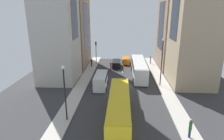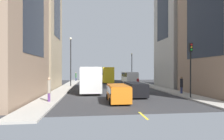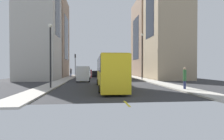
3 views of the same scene
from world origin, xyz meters
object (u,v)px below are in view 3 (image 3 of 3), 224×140
traffic_light_near_corner (75,61)px  pedestrian_crossing_near (71,72)px  city_bus_white (120,69)px  pedestrian_crossing_mid (185,77)px  pedestrian_walking_far (91,73)px  car_orange_1 (105,73)px  delivery_van_white (84,72)px  car_black_0 (96,73)px  pedestrian_waiting_curb (128,71)px  streetcar_yellow (109,70)px

traffic_light_near_corner → pedestrian_crossing_near: bearing=77.4°
city_bus_white → pedestrian_crossing_mid: size_ratio=5.64×
city_bus_white → pedestrian_walking_far: 7.29m
car_orange_1 → traffic_light_near_corner: size_ratio=0.74×
delivery_van_white → pedestrian_crossing_mid: 17.77m
car_black_0 → pedestrian_walking_far: 3.18m
traffic_light_near_corner → pedestrian_waiting_curb: bearing=-177.3°
pedestrian_walking_far → pedestrian_crossing_mid: pedestrian_crossing_mid is taller
delivery_van_white → traffic_light_near_corner: bearing=-79.5°
city_bus_white → streetcar_yellow: (3.77, 17.75, 0.11)m
car_black_0 → car_orange_1: bearing=-126.5°
city_bus_white → pedestrian_waiting_curb: 10.70m
city_bus_white → streetcar_yellow: streetcar_yellow is taller
pedestrian_waiting_curb → pedestrian_crossing_near: bearing=-12.2°
pedestrian_crossing_mid → traffic_light_near_corner: bearing=-26.7°
delivery_van_white → pedestrian_waiting_curb: size_ratio=2.68×
pedestrian_walking_far → streetcar_yellow: bearing=-137.7°
streetcar_yellow → delivery_van_white: size_ratio=2.22×
streetcar_yellow → pedestrian_waiting_curb: size_ratio=5.93×
car_black_0 → traffic_light_near_corner: 6.61m
pedestrian_crossing_mid → pedestrian_waiting_curb: pedestrian_crossing_mid is taller
city_bus_white → car_black_0: 8.55m
streetcar_yellow → pedestrian_walking_far: 21.82m
pedestrian_walking_far → car_black_0: bearing=15.2°
city_bus_white → delivery_van_white: (7.26, 6.62, -0.50)m
traffic_light_near_corner → car_black_0: bearing=155.1°
car_orange_1 → traffic_light_near_corner: bearing=6.4°
city_bus_white → car_orange_1: size_ratio=3.04×
pedestrian_crossing_near → pedestrian_crossing_mid: (-14.81, 26.57, 0.12)m
pedestrian_crossing_near → pedestrian_walking_far: pedestrian_crossing_near is taller
city_bus_white → car_black_0: size_ratio=2.68×
car_black_0 → traffic_light_near_corner: size_ratio=0.84×
city_bus_white → car_orange_1: bearing=-76.2°
traffic_light_near_corner → pedestrian_crossing_mid: bearing=115.3°
pedestrian_waiting_curb → traffic_light_near_corner: (13.98, 0.66, 2.78)m
pedestrian_waiting_curb → delivery_van_white: bearing=29.4°
city_bus_white → pedestrian_crossing_mid: city_bus_white is taller
car_black_0 → traffic_light_near_corner: traffic_light_near_corner is taller
delivery_van_white → pedestrian_crossing_mid: delivery_van_white is taller
pedestrian_walking_far → pedestrian_waiting_curb: pedestrian_waiting_curb is taller
delivery_van_white → pedestrian_crossing_near: (3.68, -12.72, -0.28)m
streetcar_yellow → pedestrian_waiting_curb: bearing=-105.2°
pedestrian_waiting_curb → traffic_light_near_corner: size_ratio=0.38×
traffic_light_near_corner → pedestrian_walking_far: bearing=127.3°
streetcar_yellow → pedestrian_waiting_curb: 28.76m
pedestrian_crossing_near → traffic_light_near_corner: traffic_light_near_corner is taller
streetcar_yellow → traffic_light_near_corner: traffic_light_near_corner is taller
pedestrian_crossing_near → car_black_0: bearing=-119.5°
pedestrian_crossing_near → car_orange_1: bearing=-101.0°
pedestrian_crossing_near → pedestrian_crossing_mid: bearing=172.2°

